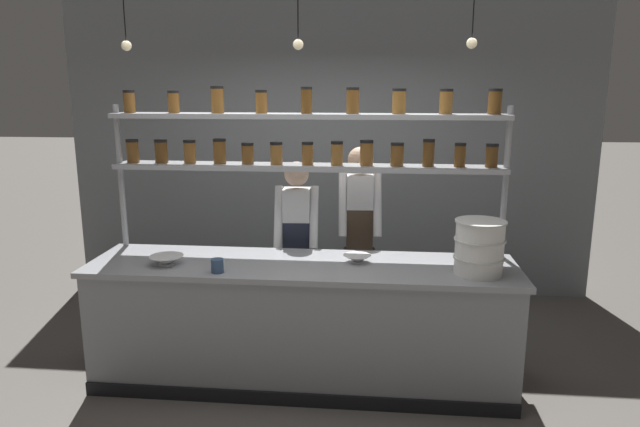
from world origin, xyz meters
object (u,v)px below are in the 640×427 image
at_px(spice_shelf_unit, 307,146).
at_px(chef_left, 297,243).
at_px(container_stack, 479,247).
at_px(prep_bowl_center_front, 167,260).
at_px(chef_center, 359,230).
at_px(prep_bowl_near_left, 357,259).
at_px(serving_cup_front, 217,266).

height_order(spice_shelf_unit, chef_left, spice_shelf_unit).
bearing_deg(container_stack, prep_bowl_center_front, -179.71).
relative_size(spice_shelf_unit, prep_bowl_center_front, 12.30).
height_order(spice_shelf_unit, prep_bowl_center_front, spice_shelf_unit).
relative_size(spice_shelf_unit, container_stack, 7.98).
xyz_separation_m(chef_center, container_stack, (0.83, -0.94, 0.14)).
bearing_deg(chef_left, chef_center, 18.94).
distance_m(chef_center, container_stack, 1.26).
height_order(chef_left, prep_bowl_near_left, chef_left).
relative_size(spice_shelf_unit, prep_bowl_near_left, 14.74).
bearing_deg(spice_shelf_unit, chef_left, 113.29).
bearing_deg(serving_cup_front, chef_left, 64.03).
bearing_deg(chef_left, prep_bowl_near_left, -49.90).
xyz_separation_m(spice_shelf_unit, container_stack, (1.22, -0.45, -0.62)).
relative_size(chef_center, container_stack, 4.51).
xyz_separation_m(prep_bowl_center_front, serving_cup_front, (0.41, -0.13, 0.02)).
height_order(chef_center, prep_bowl_center_front, chef_center).
relative_size(chef_left, container_stack, 4.23).
xyz_separation_m(spice_shelf_unit, chef_center, (0.39, 0.49, -0.76)).
height_order(container_stack, prep_bowl_near_left, container_stack).
bearing_deg(prep_bowl_near_left, container_stack, -12.32).
bearing_deg(chef_left, prep_bowl_center_front, -141.13).
bearing_deg(chef_center, prep_bowl_near_left, -93.32).
bearing_deg(spice_shelf_unit, prep_bowl_center_front, -154.46).
bearing_deg(chef_center, chef_left, -162.02).
distance_m(chef_center, serving_cup_front, 1.43).
height_order(spice_shelf_unit, container_stack, spice_shelf_unit).
xyz_separation_m(container_stack, prep_bowl_near_left, (-0.83, 0.18, -0.16)).
relative_size(chef_center, serving_cup_front, 17.51).
bearing_deg(prep_bowl_near_left, prep_bowl_center_front, -171.94).
distance_m(prep_bowl_center_front, serving_cup_front, 0.43).
height_order(chef_left, prep_bowl_center_front, chef_left).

